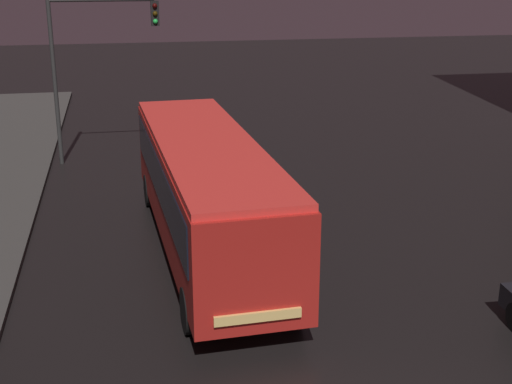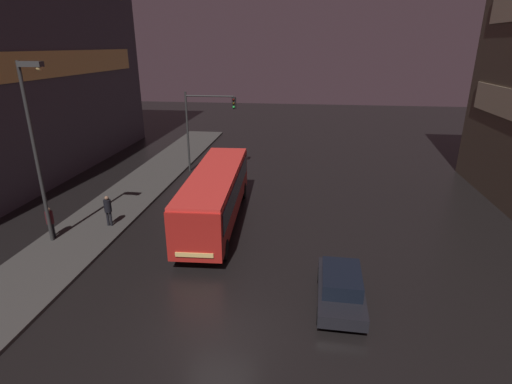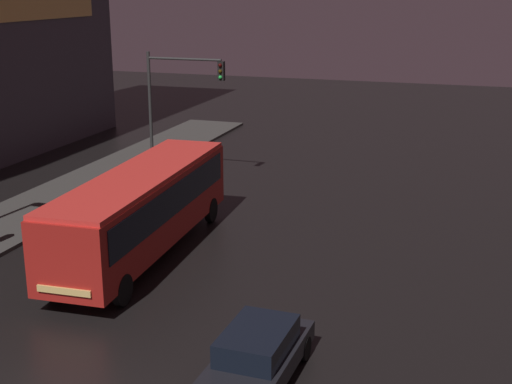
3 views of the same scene
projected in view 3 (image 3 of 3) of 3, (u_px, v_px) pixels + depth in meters
The scene contains 3 objects.
bus_near at pixel (142, 204), 25.51m from camera, with size 3.05×11.30×3.09m.
car_taxi at pixel (257, 354), 17.53m from camera, with size 1.91×4.26×1.41m.
traffic_light_main at pixel (175, 94), 34.52m from camera, with size 4.02×0.35×6.36m.
Camera 3 is at (9.32, -12.45, 9.48)m, focal length 50.00 mm.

